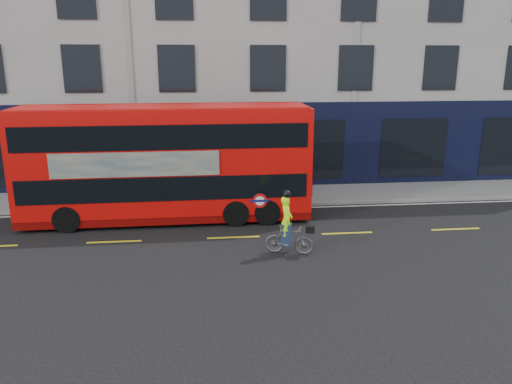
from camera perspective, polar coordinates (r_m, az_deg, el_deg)
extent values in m
plane|color=black|center=(16.05, -16.77, -7.37)|extent=(120.00, 120.00, 0.00)
cube|color=slate|center=(22.11, -13.83, -0.82)|extent=(60.00, 3.00, 0.12)
cube|color=gray|center=(20.68, -14.35, -1.94)|extent=(60.00, 0.12, 0.13)
cube|color=#ACA8A2|center=(27.80, -13.05, 17.93)|extent=(50.00, 10.00, 15.00)
cube|color=black|center=(23.11, -13.66, 4.82)|extent=(50.00, 0.08, 4.00)
cube|color=silver|center=(20.42, -14.46, -2.35)|extent=(58.00, 0.10, 0.01)
cube|color=red|center=(18.79, -10.28, 3.73)|extent=(10.60, 2.51, 3.80)
cube|color=#680504|center=(19.29, -9.99, -2.23)|extent=(10.60, 2.46, 0.29)
cube|color=black|center=(18.97, -10.16, 1.24)|extent=(10.17, 2.54, 0.87)
cube|color=black|center=(18.63, -10.42, 6.70)|extent=(10.17, 2.54, 0.87)
cube|color=#AC0D0B|center=(18.52, -10.56, 9.55)|extent=(10.38, 2.41, 0.08)
cube|color=black|center=(19.37, 5.71, 1.69)|extent=(0.06, 2.16, 0.87)
cube|color=black|center=(19.03, 5.85, 7.04)|extent=(0.06, 2.16, 0.87)
cube|color=black|center=(20.03, -25.48, 0.72)|extent=(0.06, 2.16, 0.87)
cube|color=tan|center=(17.67, -13.63, 3.06)|extent=(5.77, 0.10, 0.87)
cylinder|color=red|center=(18.01, 0.44, -1.01)|extent=(0.54, 0.03, 0.54)
cylinder|color=white|center=(18.00, 0.44, -1.01)|extent=(0.35, 0.02, 0.35)
cube|color=#0C1459|center=(18.00, 0.45, -1.02)|extent=(0.67, 0.03, 0.09)
cylinder|color=black|center=(19.35, 0.84, -1.34)|extent=(0.99, 2.46, 0.96)
cylinder|color=black|center=(19.24, -2.57, -1.45)|extent=(0.99, 2.46, 0.96)
cylinder|color=black|center=(19.76, -20.08, -1.94)|extent=(0.99, 2.46, 0.96)
imported|color=#4E5054|center=(15.69, 3.82, -5.46)|extent=(1.58, 0.82, 0.91)
imported|color=#B3F60E|center=(15.49, 3.50, -3.21)|extent=(0.50, 0.63, 1.52)
cube|color=black|center=(15.52, 6.20, -4.25)|extent=(0.32, 0.28, 0.22)
cube|color=#1A2947|center=(15.64, 3.47, -4.83)|extent=(0.38, 0.44, 0.69)
sphere|color=black|center=(15.25, 3.55, -0.23)|extent=(0.25, 0.25, 0.25)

